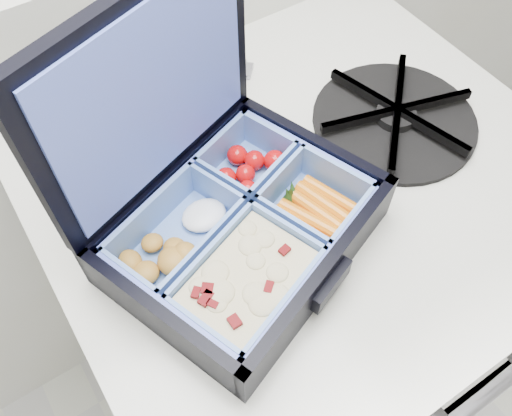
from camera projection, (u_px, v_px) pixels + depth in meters
stove at (281, 313)px, 0.94m from camera, size 0.56×0.56×0.84m
bento_box at (244, 230)px, 0.51m from camera, size 0.29×0.26×0.06m
burner_grate at (396, 114)px, 0.61m from camera, size 0.23×0.23×0.03m
burner_grate_rear at (135, 149)px, 0.59m from camera, size 0.20×0.20×0.02m
fork at (233, 115)px, 0.63m from camera, size 0.13×0.13×0.01m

